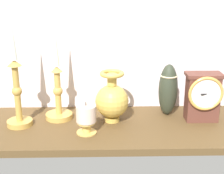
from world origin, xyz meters
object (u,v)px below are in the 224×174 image
at_px(candlestick_tall_left, 58,91).
at_px(pillar_candle_front, 86,117).
at_px(mantel_clock, 203,96).
at_px(tall_ceramic_vase, 168,89).
at_px(brass_vase_bulbous, 111,100).
at_px(candlestick_tall_center, 17,87).

bearing_deg(candlestick_tall_left, pillar_candle_front, -49.69).
xyz_separation_m(mantel_clock, tall_ceramic_vase, (-0.11, 0.06, 0.01)).
height_order(mantel_clock, candlestick_tall_left, candlestick_tall_left).
distance_m(candlestick_tall_left, pillar_candle_front, 0.17).
bearing_deg(brass_vase_bulbous, candlestick_tall_center, -174.83).
xyz_separation_m(mantel_clock, brass_vase_bulbous, (-0.32, 0.00, -0.01)).
relative_size(mantel_clock, pillar_candle_front, 1.60).
xyz_separation_m(candlestick_tall_center, pillar_candle_front, (0.24, -0.07, -0.08)).
xyz_separation_m(brass_vase_bulbous, pillar_candle_front, (-0.08, -0.10, -0.03)).
bearing_deg(mantel_clock, candlestick_tall_left, 176.54).
relative_size(candlestick_tall_center, pillar_candle_front, 3.73).
bearing_deg(pillar_candle_front, candlestick_tall_left, 130.31).
bearing_deg(tall_ceramic_vase, mantel_clock, -27.41).
distance_m(candlestick_tall_center, tall_ceramic_vase, 0.54).
bearing_deg(pillar_candle_front, tall_ceramic_vase, 27.35).
relative_size(candlestick_tall_left, pillar_candle_front, 3.32).
distance_m(mantel_clock, candlestick_tall_center, 0.65).
bearing_deg(candlestick_tall_left, mantel_clock, -3.46).
distance_m(candlestick_tall_center, brass_vase_bulbous, 0.33).
bearing_deg(tall_ceramic_vase, pillar_candle_front, -152.65).
relative_size(mantel_clock, candlestick_tall_left, 0.48).
height_order(candlestick_tall_center, tall_ceramic_vase, candlestick_tall_center).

